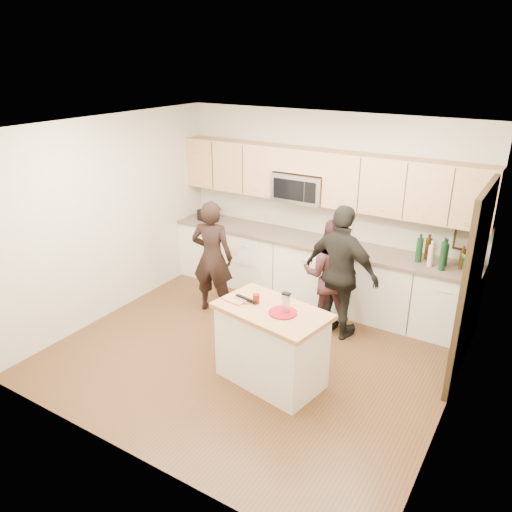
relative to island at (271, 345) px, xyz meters
The scene contains 21 objects.
floor 0.75m from the island, 143.42° to the left, with size 4.50×4.50×0.00m, color #58331E.
room_shell 1.41m from the island, 143.42° to the left, with size 4.52×4.02×2.71m.
back_cabinetry 2.10m from the island, 103.08° to the left, with size 4.50×0.66×0.94m.
upper_cabinetry 2.63m from the island, 101.40° to the left, with size 4.50×0.33×0.75m.
microwave 2.58m from the island, 110.04° to the left, with size 0.76×0.41×0.40m.
doorway 2.27m from the island, 35.49° to the left, with size 0.06×1.25×2.20m.
framed_picture 2.88m from the island, 57.71° to the left, with size 0.30×0.03×0.38m.
dish_towel 2.36m from the island, 127.54° to the left, with size 0.34×0.60×0.48m.
island is the anchor object (origin of this frame).
red_plate 0.48m from the island, ahead, with size 0.30×0.30×0.02m, color maroon.
box_grater 0.60m from the island, ahead, with size 0.08×0.06×0.22m.
drink_glass 0.54m from the island, behind, with size 0.08×0.08×0.10m, color maroon.
cutting_board 0.64m from the island, behind, with size 0.27×0.16×0.02m, color #A87646.
tongs 0.58m from the island, behind, with size 0.29×0.03×0.02m, color black.
knife 0.60m from the island, behind, with size 0.20×0.02×0.01m, color silver.
toaster 3.14m from the island, 139.12° to the left, with size 0.27×0.25×0.17m.
bottle_cluster 2.50m from the island, 58.50° to the left, with size 0.67×0.36×0.42m.
orchid 2.73m from the island, 51.88° to the left, with size 0.28×0.22×0.50m, color #306629.
woman_left 1.89m from the island, 146.23° to the left, with size 0.59×0.38×1.61m, color black.
woman_center 1.46m from the island, 87.77° to the left, with size 0.74×0.57×1.51m, color #341A1C.
woman_right 1.39m from the island, 79.54° to the left, with size 1.02×0.43×1.74m, color black.
Camera 1 is at (2.78, -4.42, 3.41)m, focal length 35.00 mm.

